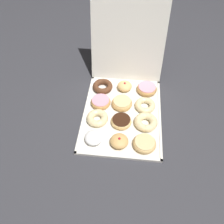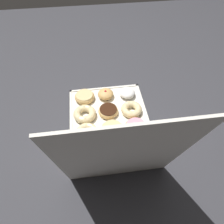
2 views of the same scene
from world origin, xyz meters
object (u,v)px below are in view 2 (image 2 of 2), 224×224
(cruller_donut_3, at_px, (132,109))
(jelly_filled_donut_10, at_px, (114,153))
(glazed_ring_donut_7, at_px, (112,129))
(cruller_donut_8, at_px, (87,132))
(pink_frosted_donut_11, at_px, (87,155))
(glazed_ring_donut_2, at_px, (85,97))
(pink_frosted_donut_6, at_px, (136,127))
(chocolate_cake_ring_donut_9, at_px, (142,148))
(powdered_filled_donut_0, at_px, (127,93))
(jelly_filled_donut_1, at_px, (106,94))
(chocolate_frosted_donut_4, at_px, (109,111))
(donut_box, at_px, (110,123))
(cruller_donut_5, at_px, (85,114))

(cruller_donut_3, height_order, jelly_filled_donut_10, jelly_filled_donut_10)
(glazed_ring_donut_7, height_order, cruller_donut_8, glazed_ring_donut_7)
(pink_frosted_donut_11, bearing_deg, glazed_ring_donut_2, -91.39)
(pink_frosted_donut_6, distance_m, chocolate_cake_ring_donut_9, 0.13)
(powdered_filled_donut_0, distance_m, jelly_filled_donut_10, 0.40)
(jelly_filled_donut_1, distance_m, pink_frosted_donut_6, 0.28)
(glazed_ring_donut_2, xyz_separation_m, chocolate_cake_ring_donut_9, (-0.25, 0.37, -0.00))
(jelly_filled_donut_10, bearing_deg, cruller_donut_8, -48.90)
(glazed_ring_donut_2, relative_size, chocolate_cake_ring_donut_9, 0.96)
(cruller_donut_8, bearing_deg, cruller_donut_3, -154.54)
(jelly_filled_donut_10, bearing_deg, chocolate_cake_ring_donut_9, -176.15)
(chocolate_frosted_donut_4, xyz_separation_m, pink_frosted_donut_6, (-0.12, 0.12, -0.00))
(glazed_ring_donut_2, relative_size, chocolate_frosted_donut_4, 1.05)
(chocolate_frosted_donut_4, relative_size, glazed_ring_donut_7, 0.94)
(cruller_donut_3, relative_size, chocolate_cake_ring_donut_9, 0.97)
(donut_box, xyz_separation_m, cruller_donut_3, (-0.13, -0.06, 0.02))
(glazed_ring_donut_2, bearing_deg, pink_frosted_donut_6, 134.59)
(jelly_filled_donut_1, height_order, jelly_filled_donut_10, same)
(glazed_ring_donut_7, relative_size, pink_frosted_donut_11, 0.97)
(pink_frosted_donut_6, distance_m, jelly_filled_donut_10, 0.19)
(cruller_donut_8, bearing_deg, chocolate_frosted_donut_4, -134.74)
(donut_box, xyz_separation_m, chocolate_cake_ring_donut_9, (-0.13, 0.18, 0.02))
(pink_frosted_donut_6, xyz_separation_m, chocolate_cake_ring_donut_9, (-0.00, 0.13, -0.00))
(glazed_ring_donut_2, distance_m, chocolate_frosted_donut_4, 0.18)
(jelly_filled_donut_1, height_order, glazed_ring_donut_2, jelly_filled_donut_1)
(jelly_filled_donut_10, bearing_deg, jelly_filled_donut_1, -90.93)
(jelly_filled_donut_1, relative_size, cruller_donut_3, 0.78)
(jelly_filled_donut_1, distance_m, glazed_ring_donut_2, 0.12)
(donut_box, bearing_deg, pink_frosted_donut_11, 55.10)
(cruller_donut_3, relative_size, pink_frosted_donut_11, 0.97)
(cruller_donut_3, distance_m, jelly_filled_donut_10, 0.28)
(powdered_filled_donut_0, bearing_deg, cruller_donut_3, 90.49)
(glazed_ring_donut_2, xyz_separation_m, cruller_donut_5, (0.01, 0.13, 0.00))
(cruller_donut_5, bearing_deg, cruller_donut_8, 92.27)
(cruller_donut_8, bearing_deg, jelly_filled_donut_10, 131.10)
(pink_frosted_donut_11, bearing_deg, donut_box, -124.90)
(pink_frosted_donut_11, bearing_deg, chocolate_frosted_donut_4, -117.49)
(jelly_filled_donut_1, relative_size, chocolate_cake_ring_donut_9, 0.75)
(pink_frosted_donut_6, distance_m, glazed_ring_donut_7, 0.12)
(powdered_filled_donut_0, relative_size, glazed_ring_donut_2, 0.80)
(donut_box, bearing_deg, glazed_ring_donut_7, 95.34)
(donut_box, distance_m, glazed_ring_donut_7, 0.06)
(donut_box, height_order, pink_frosted_donut_6, pink_frosted_donut_6)
(chocolate_cake_ring_donut_9, bearing_deg, cruller_donut_3, -89.21)
(chocolate_frosted_donut_4, distance_m, pink_frosted_donut_6, 0.18)
(chocolate_frosted_donut_4, bearing_deg, glazed_ring_donut_7, 91.63)
(cruller_donut_5, distance_m, jelly_filled_donut_10, 0.28)
(cruller_donut_5, bearing_deg, chocolate_frosted_donut_4, -177.15)
(glazed_ring_donut_7, bearing_deg, glazed_ring_donut_2, -63.15)
(cruller_donut_3, bearing_deg, powdered_filled_donut_0, -89.51)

